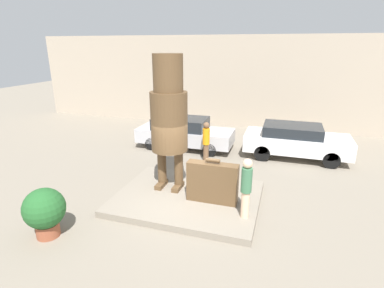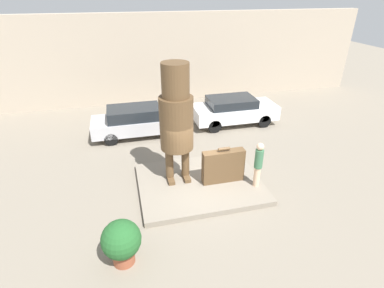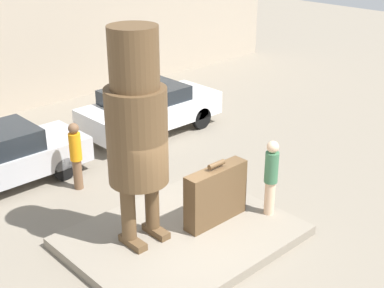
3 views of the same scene
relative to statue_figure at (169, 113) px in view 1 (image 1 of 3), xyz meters
name	(u,v)px [view 1 (image 1 of 3)]	position (x,y,z in m)	size (l,w,h in m)	color
ground_plane	(188,201)	(0.77, -0.43, -2.84)	(60.00, 60.00, 0.00)	gray
pedestal	(188,198)	(0.77, -0.43, -2.73)	(4.64, 3.67, 0.21)	gray
building_backdrop	(240,82)	(0.77, 9.86, -0.07)	(28.00, 0.60, 5.53)	tan
statue_figure	(169,113)	(0.00, 0.00, 0.00)	(1.21, 1.21, 4.49)	brown
giant_suitcase	(212,182)	(1.64, -0.58, -1.97)	(1.60, 0.38, 1.45)	brown
tourist	(246,186)	(2.76, -1.19, -1.64)	(0.31, 0.31, 1.79)	beige
parked_car_silver	(184,132)	(-1.11, 4.65, -2.02)	(4.72, 1.76, 1.54)	#B7B7BC
parked_car_white	(295,140)	(4.16, 4.87, -2.00)	(4.58, 1.88, 1.54)	silver
planter_pot	(45,210)	(-2.24, -3.40, -2.06)	(1.09, 1.09, 1.39)	brown
worker_hivis	(206,140)	(0.43, 3.17, -1.85)	(0.31, 0.31, 1.80)	brown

